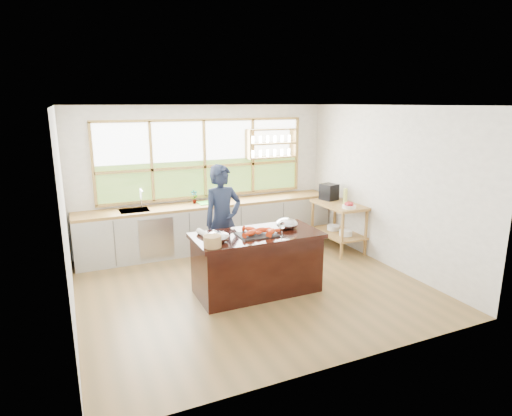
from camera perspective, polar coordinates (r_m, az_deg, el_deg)
ground_plane at (r=6.67m, az=-0.61°, el=-10.37°), size 5.00×5.00×0.00m
room_shell at (r=6.64m, az=-2.23°, el=5.32°), size 5.02×4.52×2.71m
back_counter at (r=8.22m, az=-6.16°, el=-2.35°), size 4.90×0.63×0.90m
right_shelf_unit at (r=8.23m, az=10.97°, el=-1.42°), size 0.62×1.10×0.90m
island at (r=6.32m, az=0.11°, el=-7.29°), size 1.85×0.90×0.90m
cook at (r=6.80m, az=-4.46°, el=-1.79°), size 0.73×0.55×1.81m
potted_plant at (r=8.05m, az=-8.25°, el=1.49°), size 0.15×0.11×0.26m
cutting_board at (r=8.10m, az=-6.32°, el=0.72°), size 0.41×0.31×0.01m
espresso_machine at (r=8.41m, az=9.71°, el=2.13°), size 0.34×0.35×0.31m
wine_bottle at (r=8.07m, az=11.82°, el=1.52°), size 0.09×0.09×0.30m
fruit_bowl at (r=7.83m, az=12.32°, el=0.29°), size 0.25×0.25×0.11m
slate_board at (r=6.10m, az=0.18°, el=-3.57°), size 0.56×0.41×0.02m
lobster_pile at (r=6.09m, az=0.38°, el=-3.11°), size 0.52×0.44×0.08m
mixing_bowl_left at (r=5.83m, az=-5.12°, el=-3.86°), size 0.32×0.32×0.15m
mixing_bowl_right at (r=6.44m, az=4.14°, el=-2.09°), size 0.34×0.34×0.16m
wine_glass at (r=5.99m, az=3.49°, el=-2.42°), size 0.08×0.08×0.22m
wicker_basket at (r=5.63m, az=-5.83°, el=-4.45°), size 0.24×0.24×0.15m
parchment_roll at (r=6.10m, az=-7.03°, el=-3.38°), size 0.13×0.31×0.08m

